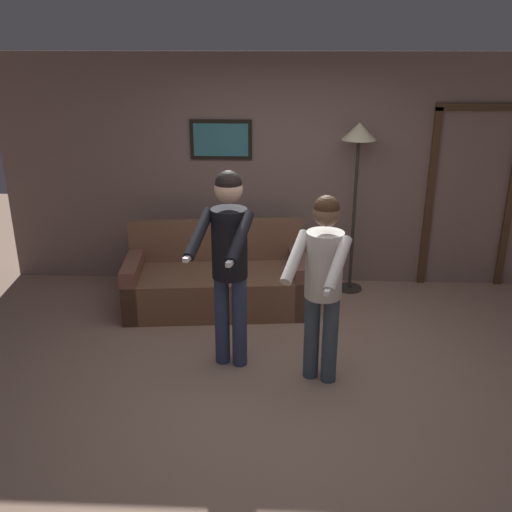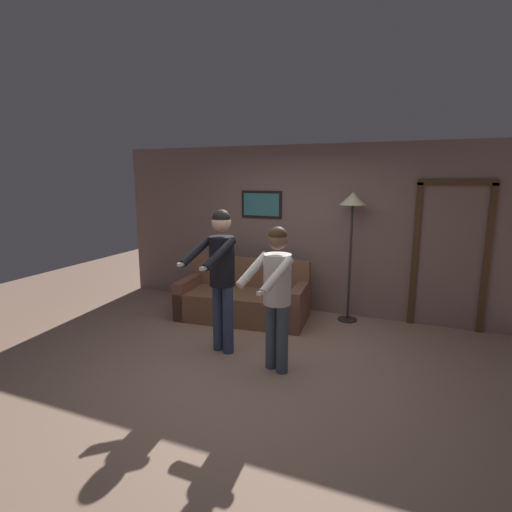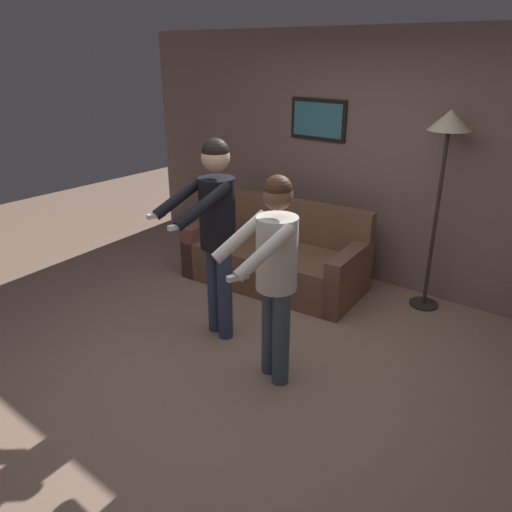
# 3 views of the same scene
# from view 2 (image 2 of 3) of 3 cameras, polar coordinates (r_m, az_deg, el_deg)

# --- Properties ---
(ground_plane) EXTENTS (12.00, 12.00, 0.00)m
(ground_plane) POSITION_cam_2_polar(r_m,az_deg,el_deg) (4.73, -1.29, -15.28)
(ground_plane) COLOR tan
(back_wall_assembly) EXTENTS (6.40, 0.10, 2.60)m
(back_wall_assembly) POSITION_cam_2_polar(r_m,az_deg,el_deg) (6.34, 6.85, 3.81)
(back_wall_assembly) COLOR gray
(back_wall_assembly) RESTS_ON ground_plane
(couch) EXTENTS (1.97, 1.03, 0.87)m
(couch) POSITION_cam_2_polar(r_m,az_deg,el_deg) (6.08, -1.80, -6.34)
(couch) COLOR brown
(couch) RESTS_ON ground_plane
(torchiere_lamp) EXTENTS (0.37, 0.37, 1.90)m
(torchiere_lamp) POSITION_cam_2_polar(r_m,az_deg,el_deg) (5.87, 13.60, 6.16)
(torchiere_lamp) COLOR #332D28
(torchiere_lamp) RESTS_ON ground_plane
(person_standing_left) EXTENTS (0.54, 0.72, 1.74)m
(person_standing_left) POSITION_cam_2_polar(r_m,az_deg,el_deg) (4.74, -5.01, -1.63)
(person_standing_left) COLOR navy
(person_standing_left) RESTS_ON ground_plane
(person_standing_right) EXTENTS (0.57, 0.66, 1.61)m
(person_standing_right) POSITION_cam_2_polar(r_m,az_deg,el_deg) (4.27, 2.92, -4.46)
(person_standing_right) COLOR #435360
(person_standing_right) RESTS_ON ground_plane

